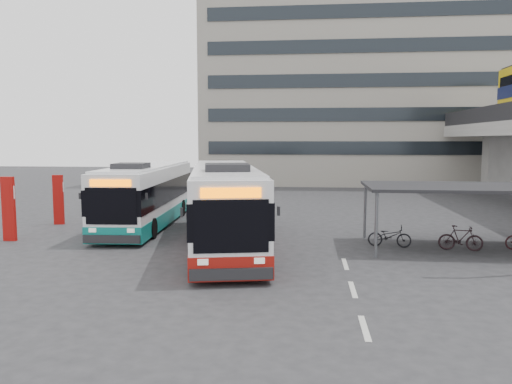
# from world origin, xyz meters

# --- Properties ---
(ground) EXTENTS (120.00, 120.00, 0.00)m
(ground) POSITION_xyz_m (0.00, 0.00, 0.00)
(ground) COLOR #28282B
(ground) RESTS_ON ground
(bike_shelter) EXTENTS (10.00, 4.00, 2.54)m
(bike_shelter) POSITION_xyz_m (8.45, 3.00, 1.64)
(bike_shelter) COLOR #595B60
(bike_shelter) RESTS_ON ground
(office_block) EXTENTS (30.00, 15.00, 25.00)m
(office_block) POSITION_xyz_m (6.00, 36.00, 12.50)
(office_block) COLOR gray
(office_block) RESTS_ON ground
(road_markings) EXTENTS (0.15, 7.60, 0.01)m
(road_markings) POSITION_xyz_m (2.50, -3.00, 0.01)
(road_markings) COLOR beige
(road_markings) RESTS_ON ground
(bus_main) EXTENTS (4.85, 12.15, 3.51)m
(bus_main) POSITION_xyz_m (-2.21, 2.67, 1.63)
(bus_main) COLOR white
(bus_main) RESTS_ON ground
(bus_teal) EXTENTS (3.03, 11.26, 3.29)m
(bus_teal) POSITION_xyz_m (-6.91, 7.15, 1.53)
(bus_teal) COLOR white
(bus_teal) RESTS_ON ground
(pedestrian) EXTENTS (0.56, 0.71, 1.70)m
(pedestrian) POSITION_xyz_m (-6.07, 3.93, 0.85)
(pedestrian) COLOR black
(pedestrian) RESTS_ON ground
(sign_totem_mid) EXTENTS (0.60, 0.20, 2.78)m
(sign_totem_mid) POSITION_xyz_m (-11.59, 2.65, 1.43)
(sign_totem_mid) COLOR #9A0C09
(sign_totem_mid) RESTS_ON ground
(sign_totem_north) EXTENTS (0.55, 0.25, 2.55)m
(sign_totem_north) POSITION_xyz_m (-11.56, 6.89, 1.32)
(sign_totem_north) COLOR #9A0C09
(sign_totem_north) RESTS_ON ground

